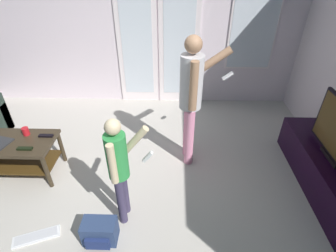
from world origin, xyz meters
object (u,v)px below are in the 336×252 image
object	(u,v)px
person_adult	(192,93)
cup_near_edge	(26,131)
person_child	(119,165)
loose_keyboard	(37,237)
coffee_table	(18,150)
tv_stand	(324,173)
dvd_remote_slim	(25,149)
backpack	(100,232)
tv_remote_black	(46,136)

from	to	relation	value
person_adult	cup_near_edge	world-z (taller)	person_adult
person_child	loose_keyboard	xyz separation A→B (m)	(-0.85, -0.28, -0.72)
coffee_table	tv_stand	size ratio (longest dim) A/B	0.53
coffee_table	tv_stand	world-z (taller)	coffee_table
dvd_remote_slim	backpack	bearing A→B (deg)	-38.22
person_child	cup_near_edge	xyz separation A→B (m)	(-1.29, 0.75, -0.19)
cup_near_edge	dvd_remote_slim	size ratio (longest dim) A/B	0.57
loose_keyboard	tv_remote_black	size ratio (longest dim) A/B	2.69
backpack	loose_keyboard	distance (m)	0.66
coffee_table	cup_near_edge	size ratio (longest dim) A/B	9.23
tv_stand	person_child	world-z (taller)	person_child
tv_stand	backpack	distance (m)	2.56
backpack	person_child	bearing A→B (deg)	55.82
coffee_table	dvd_remote_slim	world-z (taller)	dvd_remote_slim
coffee_table	dvd_remote_slim	xyz separation A→B (m)	(0.20, -0.14, 0.15)
loose_keyboard	cup_near_edge	world-z (taller)	cup_near_edge
person_child	dvd_remote_slim	world-z (taller)	person_child
loose_keyboard	cup_near_edge	distance (m)	1.25
tv_stand	person_adult	world-z (taller)	person_adult
coffee_table	cup_near_edge	bearing A→B (deg)	58.19
tv_stand	backpack	xyz separation A→B (m)	(-2.44, -0.77, -0.09)
person_child	tv_remote_black	xyz separation A→B (m)	(-1.04, 0.72, -0.23)
loose_keyboard	backpack	bearing A→B (deg)	-0.47
person_child	tv_remote_black	world-z (taller)	person_child
person_adult	dvd_remote_slim	distance (m)	2.00
loose_keyboard	tv_remote_black	world-z (taller)	tv_remote_black
person_adult	backpack	xyz separation A→B (m)	(-0.90, -1.24, -0.86)
tv_stand	person_adult	size ratio (longest dim) A/B	1.04
tv_stand	tv_remote_black	bearing A→B (deg)	175.83
loose_keyboard	tv_remote_black	distance (m)	1.14
cup_near_edge	backpack	bearing A→B (deg)	-43.52
person_adult	loose_keyboard	world-z (taller)	person_adult
dvd_remote_slim	loose_keyboard	bearing A→B (deg)	-66.67
person_adult	dvd_remote_slim	xyz separation A→B (m)	(-1.88, -0.47, -0.48)
backpack	dvd_remote_slim	bearing A→B (deg)	142.18
person_child	backpack	bearing A→B (deg)	-124.18
cup_near_edge	dvd_remote_slim	distance (m)	0.30
person_child	tv_remote_black	size ratio (longest dim) A/B	7.19
coffee_table	dvd_remote_slim	bearing A→B (deg)	-35.43
loose_keyboard	dvd_remote_slim	size ratio (longest dim) A/B	2.69
cup_near_edge	person_child	bearing A→B (deg)	-30.18
dvd_remote_slim	tv_stand	bearing A→B (deg)	-0.28
cup_near_edge	dvd_remote_slim	bearing A→B (deg)	-67.85
cup_near_edge	loose_keyboard	bearing A→B (deg)	-66.69
coffee_table	tv_stand	xyz separation A→B (m)	(3.63, -0.13, -0.14)
person_child	person_adult	bearing A→B (deg)	53.56
person_child	cup_near_edge	size ratio (longest dim) A/B	12.53
tv_remote_black	person_adult	bearing A→B (deg)	7.44
backpack	cup_near_edge	bearing A→B (deg)	136.48
coffee_table	tv_remote_black	size ratio (longest dim) A/B	5.29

